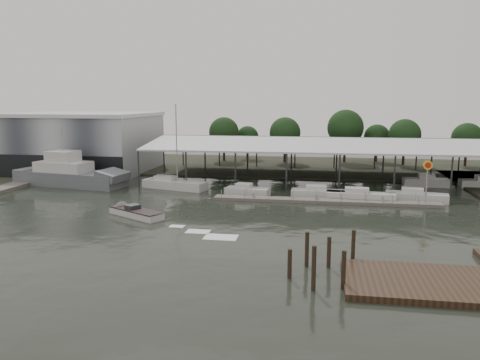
% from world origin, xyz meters
% --- Properties ---
extents(ground, '(200.00, 200.00, 0.00)m').
position_xyz_m(ground, '(0.00, 0.00, 0.00)').
color(ground, '#232820').
rests_on(ground, ground).
extents(land_strip_far, '(140.00, 30.00, 0.30)m').
position_xyz_m(land_strip_far, '(0.00, 42.00, 0.10)').
color(land_strip_far, '#383C2D').
rests_on(land_strip_far, ground).
extents(land_strip_west, '(20.00, 40.00, 0.30)m').
position_xyz_m(land_strip_west, '(-40.00, 30.00, 0.10)').
color(land_strip_west, '#383C2D').
rests_on(land_strip_west, ground).
extents(storage_warehouse, '(24.50, 20.50, 10.50)m').
position_xyz_m(storage_warehouse, '(-28.00, 29.94, 5.29)').
color(storage_warehouse, '#AAAFB5').
rests_on(storage_warehouse, ground).
extents(covered_boat_shed, '(58.24, 24.00, 6.96)m').
position_xyz_m(covered_boat_shed, '(17.00, 28.00, 6.13)').
color(covered_boat_shed, silver).
rests_on(covered_boat_shed, ground).
extents(trawler_dock, '(3.00, 18.00, 0.50)m').
position_xyz_m(trawler_dock, '(-30.00, 14.00, 0.25)').
color(trawler_dock, '#69645C').
rests_on(trawler_dock, ground).
extents(floating_dock, '(28.00, 2.00, 1.40)m').
position_xyz_m(floating_dock, '(15.00, 10.00, 0.20)').
color(floating_dock, '#69645C').
rests_on(floating_dock, ground).
extents(shell_fuel_sign, '(1.10, 0.18, 5.55)m').
position_xyz_m(shell_fuel_sign, '(27.00, 9.99, 3.93)').
color(shell_fuel_sign, '#949799').
rests_on(shell_fuel_sign, ground).
extents(boardwalk_platform, '(15.00, 12.00, 0.50)m').
position_xyz_m(boardwalk_platform, '(24.55, -15.27, 0.20)').
color(boardwalk_platform, '#3A2517').
rests_on(boardwalk_platform, ground).
extents(grey_trawler, '(18.37, 7.72, 8.84)m').
position_xyz_m(grey_trawler, '(-22.65, 16.03, 1.58)').
color(grey_trawler, slate).
rests_on(grey_trawler, ground).
extents(white_sailboat, '(10.07, 5.14, 12.34)m').
position_xyz_m(white_sailboat, '(-6.50, 15.96, 0.64)').
color(white_sailboat, silver).
rests_on(white_sailboat, ground).
extents(speedboat_underway, '(17.02, 10.61, 2.00)m').
position_xyz_m(speedboat_underway, '(-6.10, -0.33, 0.39)').
color(speedboat_underway, silver).
rests_on(speedboat_underway, ground).
extents(moored_cruiser_0, '(6.16, 3.09, 1.70)m').
position_xyz_m(moored_cruiser_0, '(4.74, 12.95, 0.61)').
color(moored_cruiser_0, silver).
rests_on(moored_cruiser_0, ground).
extents(moored_cruiser_1, '(7.53, 2.34, 1.70)m').
position_xyz_m(moored_cruiser_1, '(14.36, 12.97, 0.61)').
color(moored_cruiser_1, silver).
rests_on(moored_cruiser_1, ground).
extents(moored_cruiser_2, '(8.62, 2.72, 1.70)m').
position_xyz_m(moored_cruiser_2, '(19.48, 12.03, 0.61)').
color(moored_cruiser_2, silver).
rests_on(moored_cruiser_2, ground).
extents(moored_cruiser_3, '(7.86, 3.64, 1.70)m').
position_xyz_m(moored_cruiser_3, '(26.46, 12.98, 0.61)').
color(moored_cruiser_3, silver).
rests_on(moored_cruiser_3, ground).
extents(mooring_pilings, '(5.06, 6.93, 3.69)m').
position_xyz_m(mooring_pilings, '(14.63, -15.05, 1.00)').
color(mooring_pilings, '#312518').
rests_on(mooring_pilings, ground).
extents(horizon_tree_line, '(67.13, 10.39, 10.90)m').
position_xyz_m(horizon_tree_line, '(22.02, 47.96, 6.02)').
color(horizon_tree_line, black).
rests_on(horizon_tree_line, ground).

